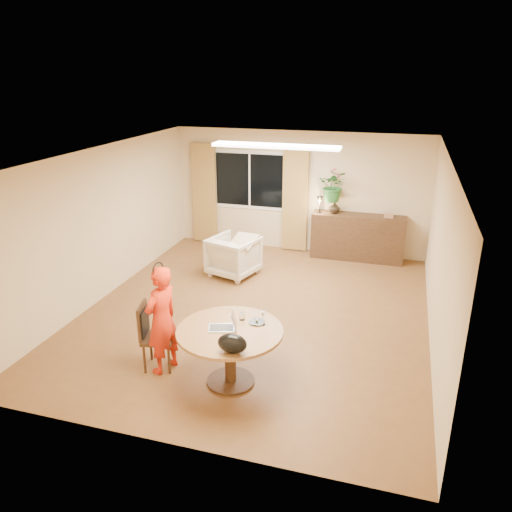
{
  "coord_description": "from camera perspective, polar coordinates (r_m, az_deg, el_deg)",
  "views": [
    {
      "loc": [
        2.12,
        -7.13,
        3.8
      ],
      "look_at": [
        0.06,
        -0.2,
        1.08
      ],
      "focal_mm": 35.0,
      "sensor_mm": 36.0,
      "label": 1
    }
  ],
  "objects": [
    {
      "name": "handbag",
      "position": [
        5.74,
        -2.73,
        -9.96
      ],
      "size": [
        0.38,
        0.26,
        0.23
      ],
      "primitive_type": null,
      "rotation": [
        0.0,
        0.0,
        -0.18
      ],
      "color": "black",
      "rests_on": "dining_table"
    },
    {
      "name": "curtain_right",
      "position": [
        10.84,
        4.5,
        6.4
      ],
      "size": [
        0.55,
        0.08,
        2.25
      ],
      "primitive_type": "cube",
      "color": "olive",
      "rests_on": "wall_back"
    },
    {
      "name": "child",
      "position": [
        6.64,
        -10.72,
        -7.19
      ],
      "size": [
        0.62,
        0.5,
        1.48
      ],
      "primitive_type": "imported",
      "rotation": [
        0.0,
        0.0,
        -1.88
      ],
      "color": "#B80E11",
      "rests_on": "floor"
    },
    {
      "name": "tumbler",
      "position": [
        6.46,
        -1.62,
        -6.89
      ],
      "size": [
        0.08,
        0.08,
        0.1
      ],
      "primitive_type": null,
      "rotation": [
        0.0,
        0.0,
        -0.13
      ],
      "color": "white",
      "rests_on": "dining_table"
    },
    {
      "name": "bouquet",
      "position": [
        10.48,
        8.88,
        7.92
      ],
      "size": [
        0.6,
        0.52,
        0.66
      ],
      "primitive_type": "imported",
      "rotation": [
        0.0,
        0.0,
        0.01
      ],
      "color": "#2C5F23",
      "rests_on": "vase"
    },
    {
      "name": "wall_back",
      "position": [
        10.89,
        4.89,
        7.28
      ],
      "size": [
        5.5,
        0.0,
        5.5
      ],
      "primitive_type": "plane",
      "rotation": [
        1.57,
        0.0,
        0.0
      ],
      "color": "beige",
      "rests_on": "floor"
    },
    {
      "name": "dining_chair",
      "position": [
        6.84,
        -11.09,
        -8.98
      ],
      "size": [
        0.53,
        0.5,
        0.93
      ],
      "primitive_type": null,
      "rotation": [
        0.0,
        0.0,
        0.23
      ],
      "color": "#321F10",
      "rests_on": "floor"
    },
    {
      "name": "wine_glass",
      "position": [
        6.32,
        0.81,
        -7.1
      ],
      "size": [
        0.08,
        0.08,
        0.19
      ],
      "primitive_type": null,
      "rotation": [
        0.0,
        0.0,
        -0.17
      ],
      "color": "white",
      "rests_on": "dining_table"
    },
    {
      "name": "curtain_left",
      "position": [
        11.45,
        -5.9,
        7.12
      ],
      "size": [
        0.55,
        0.08,
        2.25
      ],
      "primitive_type": "cube",
      "color": "olive",
      "rests_on": "wall_back"
    },
    {
      "name": "floor",
      "position": [
        8.35,
        -0.03,
        -6.42
      ],
      "size": [
        6.5,
        6.5,
        0.0
      ],
      "primitive_type": "plane",
      "color": "brown",
      "rests_on": "ground"
    },
    {
      "name": "wall_right",
      "position": [
        7.58,
        20.31,
        0.05
      ],
      "size": [
        0.0,
        6.5,
        6.5
      ],
      "primitive_type": "plane",
      "rotation": [
        1.57,
        0.0,
        -1.57
      ],
      "color": "beige",
      "rests_on": "floor"
    },
    {
      "name": "dining_table",
      "position": [
        6.34,
        -2.99,
        -9.7
      ],
      "size": [
        1.34,
        1.34,
        0.76
      ],
      "color": "brown",
      "rests_on": "floor"
    },
    {
      "name": "desk_lamp",
      "position": [
        10.56,
        7.28,
        5.89
      ],
      "size": [
        0.16,
        0.16,
        0.36
      ],
      "primitive_type": null,
      "rotation": [
        0.0,
        0.0,
        -0.04
      ],
      "color": "black",
      "rests_on": "sideboard"
    },
    {
      "name": "throw",
      "position": [
        9.49,
        -1.45,
        2.17
      ],
      "size": [
        0.51,
        0.6,
        0.03
      ],
      "primitive_type": null,
      "rotation": [
        0.0,
        0.0,
        -0.12
      ],
      "color": "beige",
      "rests_on": "armchair"
    },
    {
      "name": "laptop",
      "position": [
        6.24,
        -3.99,
        -7.34
      ],
      "size": [
        0.4,
        0.33,
        0.23
      ],
      "primitive_type": null,
      "rotation": [
        0.0,
        0.0,
        0.32
      ],
      "color": "#B7B7BC",
      "rests_on": "dining_table"
    },
    {
      "name": "pot_lid",
      "position": [
        6.41,
        0.12,
        -7.49
      ],
      "size": [
        0.22,
        0.22,
        0.04
      ],
      "primitive_type": null,
      "rotation": [
        0.0,
        0.0,
        -0.01
      ],
      "color": "white",
      "rests_on": "dining_table"
    },
    {
      "name": "armchair",
      "position": [
        9.69,
        -2.55,
        0.01
      ],
      "size": [
        1.04,
        1.06,
        0.78
      ],
      "primitive_type": "imported",
      "rotation": [
        0.0,
        0.0,
        2.85
      ],
      "color": "#C1B699",
      "rests_on": "floor"
    },
    {
      "name": "book_stack",
      "position": [
        10.52,
        14.93,
        4.49
      ],
      "size": [
        0.19,
        0.15,
        0.08
      ],
      "primitive_type": null,
      "rotation": [
        0.0,
        0.0,
        -0.02
      ],
      "color": "#906749",
      "rests_on": "sideboard"
    },
    {
      "name": "wall_left",
      "position": [
        8.99,
        -17.12,
        3.56
      ],
      "size": [
        0.0,
        6.5,
        6.5
      ],
      "primitive_type": "plane",
      "rotation": [
        1.57,
        0.0,
        1.57
      ],
      "color": "beige",
      "rests_on": "floor"
    },
    {
      "name": "window",
      "position": [
        11.09,
        -0.73,
        8.67
      ],
      "size": [
        1.7,
        0.03,
        1.3
      ],
      "color": "white",
      "rests_on": "wall_back"
    },
    {
      "name": "vase",
      "position": [
        10.58,
        8.97,
        5.5
      ],
      "size": [
        0.28,
        0.28,
        0.25
      ],
      "primitive_type": "imported",
      "rotation": [
        0.0,
        0.0,
        -0.21
      ],
      "color": "black",
      "rests_on": "sideboard"
    },
    {
      "name": "sideboard",
      "position": [
        10.7,
        11.54,
        2.13
      ],
      "size": [
        1.92,
        0.47,
        0.96
      ],
      "primitive_type": "cube",
      "color": "#321F10",
      "rests_on": "floor"
    },
    {
      "name": "ceiling_panel",
      "position": [
        8.69,
        2.27,
        12.45
      ],
      "size": [
        2.2,
        0.35,
        0.05
      ],
      "primitive_type": "cube",
      "color": "white",
      "rests_on": "ceiling"
    },
    {
      "name": "ceiling",
      "position": [
        7.54,
        -0.04,
        11.48
      ],
      "size": [
        6.5,
        6.5,
        0.0
      ],
      "primitive_type": "plane",
      "rotation": [
        3.14,
        0.0,
        0.0
      ],
      "color": "white",
      "rests_on": "wall_back"
    }
  ]
}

